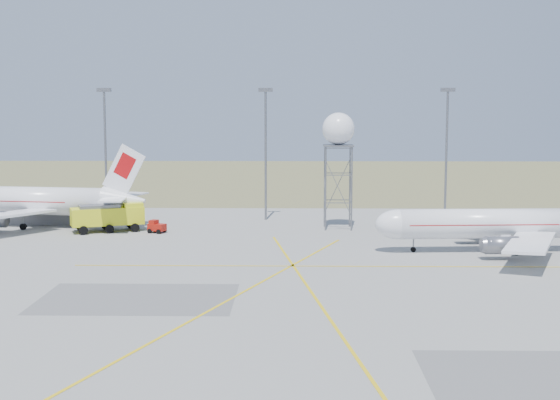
{
  "coord_description": "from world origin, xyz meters",
  "views": [
    {
      "loc": [
        -5.57,
        -54.92,
        17.5
      ],
      "look_at": [
        -7.29,
        40.0,
        6.21
      ],
      "focal_mm": 50.0,
      "sensor_mm": 36.0,
      "label": 1
    }
  ],
  "objects_px": {
    "airliner_far": "(23,201)",
    "radar_tower": "(338,164)",
    "fire_truck": "(109,218)",
    "baggage_tug": "(157,228)",
    "airliner_main": "(499,224)"
  },
  "relations": [
    {
      "from": "fire_truck",
      "to": "baggage_tug",
      "type": "height_order",
      "value": "fire_truck"
    },
    {
      "from": "airliner_far",
      "to": "fire_truck",
      "type": "height_order",
      "value": "airliner_far"
    },
    {
      "from": "radar_tower",
      "to": "fire_truck",
      "type": "xyz_separation_m",
      "value": [
        -32.53,
        -3.31,
        -7.5
      ]
    },
    {
      "from": "airliner_main",
      "to": "fire_truck",
      "type": "xyz_separation_m",
      "value": [
        -51.24,
        14.5,
        -1.43
      ]
    },
    {
      "from": "radar_tower",
      "to": "fire_truck",
      "type": "distance_m",
      "value": 33.54
    },
    {
      "from": "airliner_main",
      "to": "radar_tower",
      "type": "xyz_separation_m",
      "value": [
        -18.71,
        17.81,
        6.06
      ]
    },
    {
      "from": "airliner_far",
      "to": "radar_tower",
      "type": "distance_m",
      "value": 46.66
    },
    {
      "from": "radar_tower",
      "to": "baggage_tug",
      "type": "bearing_deg",
      "value": -170.27
    },
    {
      "from": "radar_tower",
      "to": "baggage_tug",
      "type": "height_order",
      "value": "radar_tower"
    },
    {
      "from": "airliner_main",
      "to": "fire_truck",
      "type": "bearing_deg",
      "value": -19.53
    },
    {
      "from": "airliner_main",
      "to": "fire_truck",
      "type": "height_order",
      "value": "airliner_main"
    },
    {
      "from": "radar_tower",
      "to": "airliner_far",
      "type": "bearing_deg",
      "value": 178.82
    },
    {
      "from": "fire_truck",
      "to": "baggage_tug",
      "type": "xyz_separation_m",
      "value": [
        6.89,
        -1.09,
        -1.24
      ]
    },
    {
      "from": "radar_tower",
      "to": "baggage_tug",
      "type": "relative_size",
      "value": 6.2
    },
    {
      "from": "airliner_far",
      "to": "baggage_tug",
      "type": "height_order",
      "value": "airliner_far"
    }
  ]
}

